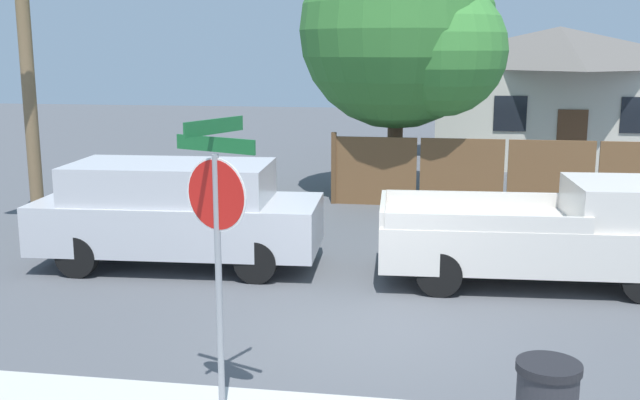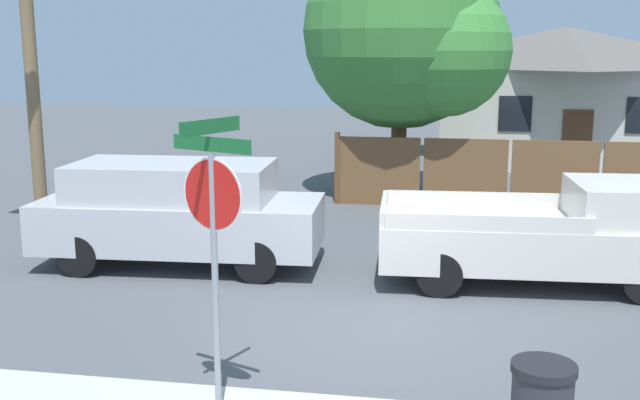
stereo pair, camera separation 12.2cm
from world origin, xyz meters
name	(u,v)px [view 2 (the right image)]	position (x,y,z in m)	size (l,w,h in m)	color
ground_plane	(370,331)	(0.00, 0.00, 0.00)	(80.00, 80.00, 0.00)	#4C4F54
wooden_fence	(600,177)	(4.55, 8.58, 0.85)	(12.71, 0.12, 1.80)	brown
house	(562,91)	(4.89, 17.90, 2.38)	(9.06, 7.83, 4.60)	beige
oak_tree	(410,35)	(-0.06, 9.66, 4.17)	(5.24, 4.99, 6.78)	brown
palm_tree	(26,3)	(-7.65, 4.84, 4.75)	(2.73, 2.93, 5.53)	brown
red_suv	(178,211)	(-3.72, 2.66, 1.00)	(5.08, 2.22, 1.86)	#B7B7BC
orange_pickup	(549,234)	(2.66, 2.68, 0.83)	(5.13, 2.29, 1.72)	silver
stop_sign	(213,216)	(-1.37, -2.55, 2.14)	(0.93, 0.84, 3.14)	gray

